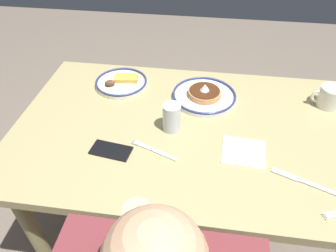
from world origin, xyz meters
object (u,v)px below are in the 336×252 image
(drinking_glass, at_px, (172,119))
(butter_knife, at_px, (307,183))
(plate_center_pancakes, at_px, (204,95))
(fork_far, at_px, (154,150))
(paper_napkin, at_px, (243,152))
(coffee_mug, at_px, (330,97))
(plate_near_main, at_px, (121,82))
(cell_phone, at_px, (111,150))

(drinking_glass, xyz_separation_m, butter_knife, (-0.47, 0.20, -0.05))
(plate_center_pancakes, relative_size, fork_far, 1.56)
(paper_napkin, bearing_deg, coffee_mug, -137.61)
(drinking_glass, bearing_deg, plate_center_pancakes, -117.41)
(coffee_mug, bearing_deg, plate_near_main, -2.07)
(plate_near_main, xyz_separation_m, butter_knife, (-0.74, 0.48, -0.01))
(plate_center_pancakes, relative_size, cell_phone, 1.93)
(cell_phone, bearing_deg, plate_center_pancakes, -121.89)
(coffee_mug, bearing_deg, butter_knife, 69.86)
(plate_near_main, bearing_deg, paper_napkin, 146.21)
(coffee_mug, relative_size, paper_napkin, 0.84)
(cell_phone, bearing_deg, drinking_glass, -134.57)
(plate_near_main, bearing_deg, plate_center_pancakes, 172.40)
(plate_near_main, xyz_separation_m, coffee_mug, (-0.90, 0.03, 0.03))
(plate_near_main, distance_m, drinking_glass, 0.38)
(cell_phone, height_order, butter_knife, cell_phone)
(coffee_mug, xyz_separation_m, drinking_glass, (0.63, 0.24, 0.01))
(plate_near_main, height_order, cell_phone, plate_near_main)
(drinking_glass, bearing_deg, butter_knife, 156.52)
(plate_center_pancakes, bearing_deg, fork_far, 65.11)
(plate_center_pancakes, relative_size, coffee_mug, 2.21)
(coffee_mug, height_order, cell_phone, coffee_mug)
(plate_center_pancakes, xyz_separation_m, fork_far, (0.16, 0.35, -0.01))
(coffee_mug, xyz_separation_m, fork_far, (0.68, 0.37, -0.04))
(plate_center_pancakes, relative_size, butter_knife, 1.24)
(paper_napkin, distance_m, butter_knife, 0.23)
(drinking_glass, relative_size, cell_phone, 0.78)
(paper_napkin, relative_size, butter_knife, 0.67)
(plate_near_main, bearing_deg, cell_phone, 99.50)
(plate_near_main, height_order, paper_napkin, plate_near_main)
(coffee_mug, distance_m, paper_napkin, 0.49)
(coffee_mug, height_order, butter_knife, coffee_mug)
(plate_near_main, xyz_separation_m, fork_far, (-0.22, 0.40, -0.01))
(cell_phone, relative_size, fork_far, 0.81)
(cell_phone, xyz_separation_m, fork_far, (-0.15, -0.02, -0.00))
(plate_center_pancakes, height_order, paper_napkin, plate_center_pancakes)
(plate_center_pancakes, bearing_deg, paper_napkin, 116.78)
(fork_far, xyz_separation_m, butter_knife, (-0.52, 0.08, -0.00))
(cell_phone, relative_size, butter_knife, 0.65)
(plate_near_main, xyz_separation_m, paper_napkin, (-0.54, 0.36, -0.01))
(coffee_mug, relative_size, butter_knife, 0.56)
(cell_phone, distance_m, paper_napkin, 0.47)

